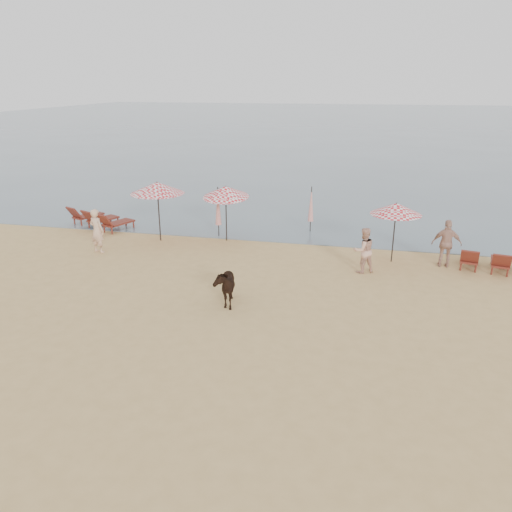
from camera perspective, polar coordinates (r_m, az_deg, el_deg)
The scene contains 13 objects.
ground at distance 13.22m, azimuth -4.82°, elevation -11.60°, with size 120.00×120.00×0.00m, color tan.
sea at distance 91.10m, azimuth 10.67°, elevation 14.82°, with size 160.00×140.00×0.06m, color #51606B.
lounger_cluster_left at distance 25.53m, azimuth -17.50°, elevation 4.13°, with size 3.46×2.81×0.66m.
lounger_cluster_right at distance 20.71m, azimuth 26.17°, elevation -0.57°, with size 3.07×2.17×0.61m.
umbrella_open_left_a at distance 22.28m, azimuth -11.22°, elevation 7.65°, with size 2.34×2.34×2.67m.
umbrella_open_left_b at distance 21.92m, azimuth -3.48°, elevation 7.35°, with size 2.02×2.06×2.58m.
umbrella_open_right at distance 19.96m, azimuth 15.73°, elevation 5.22°, with size 1.96×1.96×2.39m.
umbrella_closed_left at distance 22.75m, azimuth -4.35°, elevation 5.68°, with size 0.28×0.28×2.31m.
umbrella_closed_right at distance 23.55m, azimuth 6.32°, elevation 5.90°, with size 0.27×0.27×2.18m.
cow at distance 15.95m, azimuth -3.69°, elevation -3.32°, with size 0.70×1.53×1.29m, color black.
beachgoer_left at distance 21.67m, azimuth -17.72°, elevation 2.76°, with size 0.68×0.45×1.86m, color tan.
beachgoer_right_a at distance 18.89m, azimuth 12.19°, elevation 0.64°, with size 0.84×0.65×1.72m, color tan.
beachgoer_right_b at distance 20.35m, azimuth 20.95°, elevation 1.33°, with size 1.09×0.45×1.86m, color tan.
Camera 1 is at (3.52, -10.78, 6.80)m, focal length 35.00 mm.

